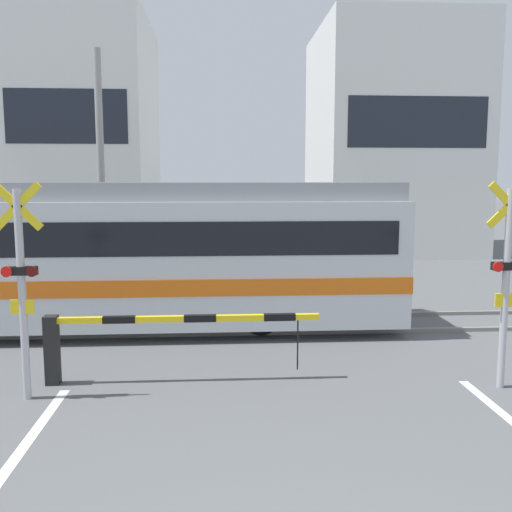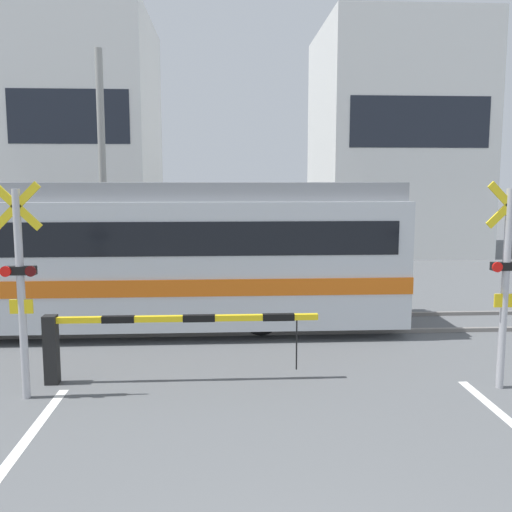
{
  "view_description": "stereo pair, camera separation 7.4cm",
  "coord_description": "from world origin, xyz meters",
  "px_view_note": "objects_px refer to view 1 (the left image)",
  "views": [
    {
      "loc": [
        -0.73,
        -2.58,
        3.08
      ],
      "look_at": [
        0.0,
        8.62,
        1.6
      ],
      "focal_mm": 40.0,
      "sensor_mm": 36.0,
      "label": 1
    },
    {
      "loc": [
        -0.65,
        -2.58,
        3.08
      ],
      "look_at": [
        0.0,
        8.62,
        1.6
      ],
      "focal_mm": 40.0,
      "sensor_mm": 36.0,
      "label": 2
    }
  ],
  "objects_px": {
    "crossing_barrier_far": "(327,268)",
    "pedestrian": "(221,247)",
    "crossing_barrier_near": "(127,333)",
    "crossing_signal_left": "(21,281)",
    "commuter_train": "(31,252)",
    "crossing_signal_right": "(506,276)"
  },
  "relations": [
    {
      "from": "crossing_barrier_near",
      "to": "crossing_barrier_far",
      "type": "relative_size",
      "value": 1.0
    },
    {
      "from": "commuter_train",
      "to": "crossing_barrier_near",
      "type": "relative_size",
      "value": 3.62
    },
    {
      "from": "crossing_barrier_far",
      "to": "pedestrian",
      "type": "xyz_separation_m",
      "value": [
        -2.82,
        3.86,
        0.13
      ]
    },
    {
      "from": "commuter_train",
      "to": "crossing_barrier_far",
      "type": "relative_size",
      "value": 3.62
    },
    {
      "from": "pedestrian",
      "to": "crossing_barrier_near",
      "type": "bearing_deg",
      "value": -98.14
    },
    {
      "from": "crossing_barrier_near",
      "to": "pedestrian",
      "type": "distance_m",
      "value": 10.29
    },
    {
      "from": "crossing_barrier_near",
      "to": "crossing_barrier_far",
      "type": "bearing_deg",
      "value": 55.97
    },
    {
      "from": "pedestrian",
      "to": "commuter_train",
      "type": "bearing_deg",
      "value": -119.57
    },
    {
      "from": "crossing_barrier_far",
      "to": "crossing_signal_left",
      "type": "relative_size",
      "value": 1.36
    },
    {
      "from": "crossing_barrier_far",
      "to": "pedestrian",
      "type": "distance_m",
      "value": 4.78
    },
    {
      "from": "crossing_barrier_far",
      "to": "crossing_signal_left",
      "type": "distance_m",
      "value": 8.95
    },
    {
      "from": "crossing_signal_right",
      "to": "pedestrian",
      "type": "relative_size",
      "value": 1.94
    },
    {
      "from": "commuter_train",
      "to": "crossing_signal_right",
      "type": "distance_m",
      "value": 8.95
    },
    {
      "from": "crossing_barrier_near",
      "to": "crossing_signal_right",
      "type": "height_order",
      "value": "crossing_signal_right"
    },
    {
      "from": "commuter_train",
      "to": "crossing_signal_right",
      "type": "bearing_deg",
      "value": -25.69
    },
    {
      "from": "crossing_barrier_far",
      "to": "crossing_signal_left",
      "type": "xyz_separation_m",
      "value": [
        -5.61,
        -6.91,
        0.92
      ]
    },
    {
      "from": "crossing_barrier_far",
      "to": "crossing_signal_right",
      "type": "bearing_deg",
      "value": -79.03
    },
    {
      "from": "crossing_barrier_near",
      "to": "pedestrian",
      "type": "relative_size",
      "value": 2.64
    },
    {
      "from": "commuter_train",
      "to": "pedestrian",
      "type": "relative_size",
      "value": 9.57
    },
    {
      "from": "crossing_barrier_far",
      "to": "crossing_signal_left",
      "type": "height_order",
      "value": "crossing_signal_left"
    },
    {
      "from": "crossing_signal_left",
      "to": "crossing_barrier_near",
      "type": "bearing_deg",
      "value": 23.27
    },
    {
      "from": "commuter_train",
      "to": "pedestrian",
      "type": "height_order",
      "value": "commuter_train"
    }
  ]
}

